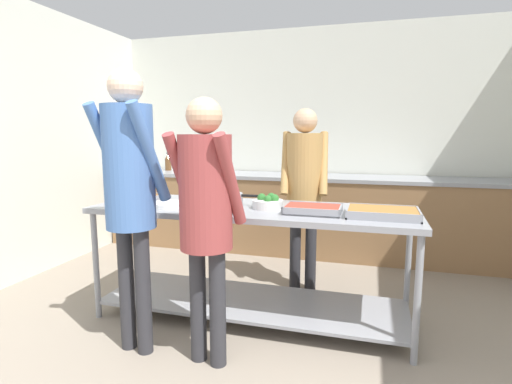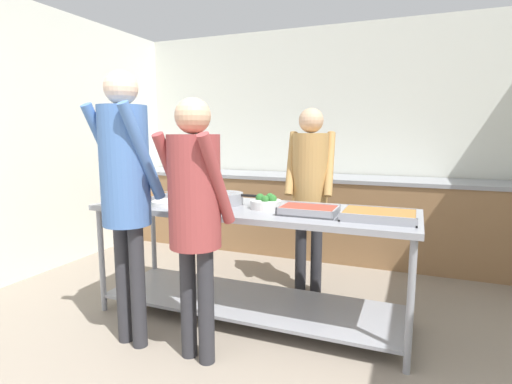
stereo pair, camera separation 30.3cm
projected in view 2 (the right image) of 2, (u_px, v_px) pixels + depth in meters
name	position (u px, v px, depth m)	size (l,w,h in m)	color
wall_rear	(321.00, 140.00, 4.87)	(4.84, 0.06, 2.65)	silver
wall_left	(40.00, 141.00, 3.97)	(0.06, 4.01, 2.65)	silver
back_counter	(312.00, 215.00, 4.66)	(4.68, 0.65, 0.92)	olive
serving_counter	(251.00, 243.00, 3.00)	(2.37, 0.77, 0.86)	gray
serving_tray_roast	(143.00, 196.00, 3.30)	(0.38, 0.29, 0.05)	gray
plate_stack	(168.00, 203.00, 3.03)	(0.25, 0.25, 0.04)	white
sauce_pan	(225.00, 198.00, 3.08)	(0.42, 0.28, 0.09)	gray
broccoli_bowl	(266.00, 203.00, 2.90)	(0.23, 0.23, 0.11)	silver
serving_tray_greens	(309.00, 211.00, 2.70)	(0.39, 0.27, 0.05)	gray
serving_tray_vegetables	(379.00, 215.00, 2.54)	(0.46, 0.33, 0.05)	gray
guest_serving_left	(195.00, 201.00, 2.37)	(0.45, 0.37, 1.61)	#2D2D33
guest_serving_right	(125.00, 177.00, 2.53)	(0.45, 0.39, 1.79)	#2D2D33
cook_behind_counter	(310.00, 179.00, 3.44)	(0.44, 0.35, 1.62)	#2D2D33
water_bottle	(187.00, 162.00, 5.31)	(0.08, 0.08, 0.23)	brown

